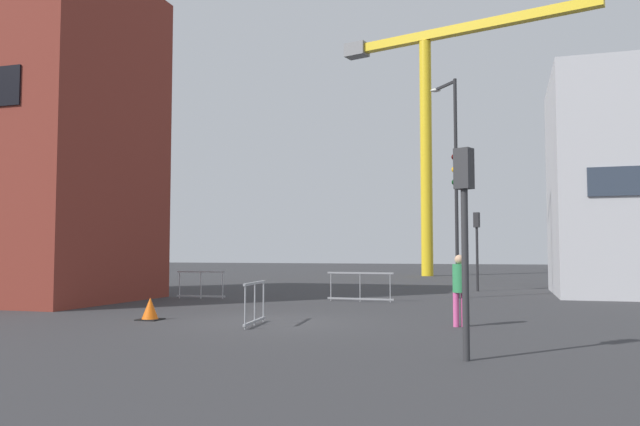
{
  "coord_description": "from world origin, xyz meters",
  "views": [
    {
      "loc": [
        5.81,
        -15.39,
        1.84
      ],
      "look_at": [
        0.0,
        4.07,
        3.09
      ],
      "focal_mm": 35.16,
      "sensor_mm": 36.0,
      "label": 1
    }
  ],
  "objects_px": {
    "traffic_light_far": "(477,238)",
    "traffic_cone_on_verge": "(150,309)",
    "streetlamp_tall": "(454,171)",
    "traffic_light_crosswalk": "(464,216)",
    "pedestrian_walking": "(460,285)",
    "construction_crane": "(433,102)"
  },
  "relations": [
    {
      "from": "construction_crane",
      "to": "streetlamp_tall",
      "type": "relative_size",
      "value": 2.19
    },
    {
      "from": "traffic_light_far",
      "to": "pedestrian_walking",
      "type": "distance_m",
      "value": 14.43
    },
    {
      "from": "traffic_light_far",
      "to": "traffic_cone_on_verge",
      "type": "height_order",
      "value": "traffic_light_far"
    },
    {
      "from": "traffic_light_far",
      "to": "traffic_cone_on_verge",
      "type": "xyz_separation_m",
      "value": [
        -7.92,
        -15.17,
        -2.2
      ]
    },
    {
      "from": "streetlamp_tall",
      "to": "traffic_cone_on_verge",
      "type": "bearing_deg",
      "value": -124.47
    },
    {
      "from": "streetlamp_tall",
      "to": "traffic_light_far",
      "type": "height_order",
      "value": "streetlamp_tall"
    },
    {
      "from": "traffic_light_far",
      "to": "traffic_cone_on_verge",
      "type": "distance_m",
      "value": 17.25
    },
    {
      "from": "traffic_light_crosswalk",
      "to": "pedestrian_walking",
      "type": "relative_size",
      "value": 2.05
    },
    {
      "from": "construction_crane",
      "to": "traffic_light_crosswalk",
      "type": "relative_size",
      "value": 5.35
    },
    {
      "from": "traffic_light_crosswalk",
      "to": "pedestrian_walking",
      "type": "height_order",
      "value": "traffic_light_crosswalk"
    },
    {
      "from": "traffic_light_crosswalk",
      "to": "pedestrian_walking",
      "type": "bearing_deg",
      "value": 95.17
    },
    {
      "from": "pedestrian_walking",
      "to": "traffic_cone_on_verge",
      "type": "height_order",
      "value": "pedestrian_walking"
    },
    {
      "from": "streetlamp_tall",
      "to": "traffic_cone_on_verge",
      "type": "xyz_separation_m",
      "value": [
        -7.25,
        -10.56,
        -4.78
      ]
    },
    {
      "from": "traffic_light_crosswalk",
      "to": "traffic_cone_on_verge",
      "type": "bearing_deg",
      "value": 154.71
    },
    {
      "from": "pedestrian_walking",
      "to": "streetlamp_tall",
      "type": "bearing_deg",
      "value": 95.08
    },
    {
      "from": "traffic_light_far",
      "to": "traffic_cone_on_verge",
      "type": "bearing_deg",
      "value": -117.56
    },
    {
      "from": "traffic_light_crosswalk",
      "to": "traffic_light_far",
      "type": "height_order",
      "value": "traffic_light_far"
    },
    {
      "from": "construction_crane",
      "to": "traffic_light_far",
      "type": "distance_m",
      "value": 21.06
    },
    {
      "from": "traffic_light_crosswalk",
      "to": "traffic_cone_on_verge",
      "type": "distance_m",
      "value": 9.71
    },
    {
      "from": "traffic_light_far",
      "to": "streetlamp_tall",
      "type": "bearing_deg",
      "value": -98.23
    },
    {
      "from": "streetlamp_tall",
      "to": "traffic_light_crosswalk",
      "type": "bearing_deg",
      "value": -84.89
    },
    {
      "from": "traffic_cone_on_verge",
      "to": "streetlamp_tall",
      "type": "bearing_deg",
      "value": 55.53
    }
  ]
}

